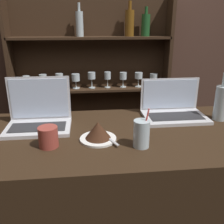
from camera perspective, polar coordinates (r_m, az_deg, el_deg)
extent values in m
cube|color=black|center=(1.53, 2.03, -22.46)|extent=(1.66, 0.70, 1.02)
cube|color=#4C3328|center=(2.31, -1.96, 15.17)|extent=(7.00, 0.06, 2.70)
cube|color=#332114|center=(2.36, -21.19, 2.39)|extent=(0.03, 0.18, 1.77)
cube|color=#332114|center=(2.39, 11.93, 3.55)|extent=(0.03, 0.18, 1.77)
cube|color=#332114|center=(2.36, -4.59, 3.68)|extent=(1.38, 0.02, 1.77)
cube|color=#332114|center=(2.41, -4.30, -4.99)|extent=(1.34, 0.18, 0.02)
cube|color=#332114|center=(2.25, -4.59, 5.25)|extent=(1.34, 0.18, 0.02)
cube|color=#332114|center=(2.18, -4.92, 16.54)|extent=(1.34, 0.18, 0.02)
cylinder|color=silver|center=(2.31, -18.74, 4.92)|extent=(0.05, 0.05, 0.01)
cylinder|color=silver|center=(2.30, -18.82, 5.66)|extent=(0.01, 0.01, 0.06)
cylinder|color=silver|center=(2.29, -18.98, 7.07)|extent=(0.06, 0.06, 0.06)
cylinder|color=silver|center=(2.28, -15.28, 5.11)|extent=(0.06, 0.06, 0.01)
cylinder|color=silver|center=(2.27, -15.37, 6.00)|extent=(0.01, 0.01, 0.07)
cylinder|color=silver|center=(2.26, -15.51, 7.55)|extent=(0.06, 0.06, 0.06)
cylinder|color=silver|center=(2.26, -11.76, 5.28)|extent=(0.06, 0.06, 0.01)
cylinder|color=silver|center=(2.25, -11.83, 6.28)|extent=(0.01, 0.01, 0.07)
cylinder|color=silver|center=(2.24, -11.95, 7.90)|extent=(0.06, 0.06, 0.06)
cylinder|color=silver|center=(2.25, -8.19, 5.44)|extent=(0.06, 0.06, 0.01)
cylinder|color=silver|center=(2.24, -8.23, 6.28)|extent=(0.01, 0.01, 0.06)
cylinder|color=silver|center=(2.23, -8.31, 7.83)|extent=(0.07, 0.07, 0.06)
cylinder|color=silver|center=(2.25, -4.60, 5.57)|extent=(0.06, 0.06, 0.01)
cylinder|color=silver|center=(2.24, -4.63, 6.61)|extent=(0.01, 0.01, 0.08)
cylinder|color=silver|center=(2.23, -4.68, 8.31)|extent=(0.07, 0.07, 0.06)
cylinder|color=silver|center=(2.26, -1.02, 5.68)|extent=(0.05, 0.05, 0.01)
cylinder|color=silver|center=(2.25, -1.02, 6.65)|extent=(0.01, 0.01, 0.07)
cylinder|color=silver|center=(2.23, -1.04, 8.36)|extent=(0.06, 0.06, 0.06)
cylinder|color=silver|center=(2.28, 2.53, 5.77)|extent=(0.06, 0.06, 0.01)
cylinder|color=silver|center=(2.27, 2.54, 6.67)|extent=(0.01, 0.01, 0.07)
cylinder|color=silver|center=(2.25, 2.56, 8.27)|extent=(0.06, 0.06, 0.06)
cylinder|color=silver|center=(2.30, 6.01, 5.84)|extent=(0.06, 0.06, 0.01)
cylinder|color=silver|center=(2.29, 6.04, 6.77)|extent=(0.01, 0.01, 0.07)
cylinder|color=silver|center=(2.28, 6.10, 8.31)|extent=(0.07, 0.07, 0.05)
cylinder|color=silver|center=(2.33, 9.40, 5.88)|extent=(0.06, 0.06, 0.01)
cylinder|color=silver|center=(2.33, 9.45, 6.69)|extent=(0.01, 0.01, 0.06)
cylinder|color=silver|center=(2.31, 9.53, 8.05)|extent=(0.07, 0.07, 0.05)
cylinder|color=#1E4C23|center=(2.24, 7.69, 19.04)|extent=(0.07, 0.07, 0.18)
cylinder|color=#1E4C23|center=(2.24, 7.84, 22.04)|extent=(0.03, 0.03, 0.06)
cylinder|color=brown|center=(2.21, 4.04, 19.56)|extent=(0.08, 0.08, 0.21)
cylinder|color=brown|center=(2.22, 4.13, 23.15)|extent=(0.03, 0.03, 0.07)
cylinder|color=#B2C1C6|center=(2.18, -7.43, 19.28)|extent=(0.06, 0.06, 0.20)
cylinder|color=#B2C1C6|center=(2.18, -7.59, 22.71)|extent=(0.02, 0.02, 0.07)
cube|color=silver|center=(1.33, -16.46, -3.53)|extent=(0.32, 0.22, 0.02)
cube|color=#28282B|center=(1.32, -16.58, -3.30)|extent=(0.28, 0.12, 0.00)
cube|color=silver|center=(1.39, -16.24, 3.02)|extent=(0.32, 0.00, 0.23)
cube|color=silver|center=(1.38, -16.26, 3.00)|extent=(0.30, 0.01, 0.21)
cube|color=silver|center=(1.46, 14.13, -1.14)|extent=(0.35, 0.23, 0.02)
cube|color=#28282B|center=(1.45, 14.32, -0.91)|extent=(0.30, 0.13, 0.00)
cube|color=silver|center=(1.53, 13.03, 4.05)|extent=(0.35, 0.00, 0.19)
cube|color=silver|center=(1.53, 13.06, 4.03)|extent=(0.32, 0.01, 0.17)
cylinder|color=white|center=(1.17, -3.19, -6.14)|extent=(0.17, 0.17, 0.01)
cone|color=#381E11|center=(1.15, -3.24, -4.15)|extent=(0.12, 0.12, 0.08)
cube|color=#B7B7BC|center=(1.16, -0.84, -5.98)|extent=(0.08, 0.16, 0.00)
cylinder|color=silver|center=(1.10, 6.74, -4.96)|extent=(0.07, 0.07, 0.12)
cylinder|color=#E04C47|center=(1.09, 7.45, -3.62)|extent=(0.04, 0.01, 0.18)
cylinder|color=#B2C1C6|center=(1.51, 23.69, 1.83)|extent=(0.08, 0.08, 0.19)
cylinder|color=#993D33|center=(1.13, -14.36, -5.54)|extent=(0.09, 0.09, 0.09)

